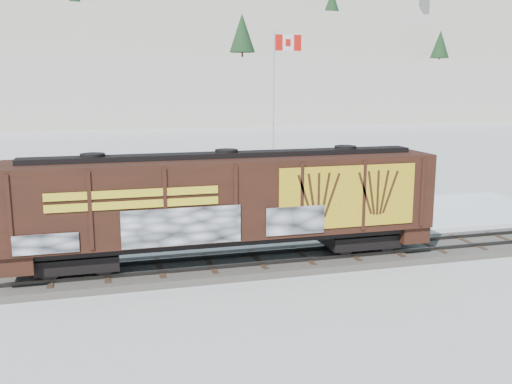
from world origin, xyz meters
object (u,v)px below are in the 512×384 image
object	(u,v)px
car_dark	(363,206)
flagpole	(275,139)
hopper_railcar	(227,200)
car_silver	(102,215)
car_white	(159,214)

from	to	relation	value
car_dark	flagpole	bearing A→B (deg)	29.76
flagpole	hopper_railcar	bearing A→B (deg)	-114.58
hopper_railcar	car_silver	size ratio (longest dim) A/B	4.26
flagpole	car_dark	size ratio (longest dim) A/B	2.27
car_silver	car_dark	bearing A→B (deg)	-112.01
hopper_railcar	flagpole	xyz separation A→B (m)	(6.22, 13.61, 1.04)
hopper_railcar	car_silver	xyz separation A→B (m)	(-4.85, 8.21, -2.14)
hopper_railcar	flagpole	bearing A→B (deg)	65.42
flagpole	car_white	size ratio (longest dim) A/B	2.05
car_white	car_dark	xyz separation A→B (m)	(11.23, -0.24, -0.18)
car_silver	car_dark	size ratio (longest dim) A/B	0.84
flagpole	car_silver	bearing A→B (deg)	-154.00
flagpole	car_silver	distance (m)	12.73
hopper_railcar	flagpole	distance (m)	15.00
flagpole	car_white	xyz separation A→B (m)	(-8.25, -6.74, -3.00)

